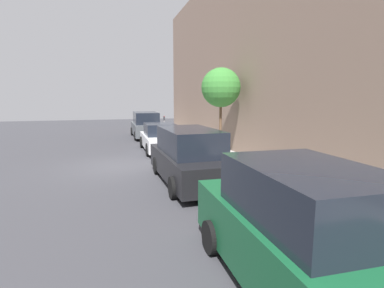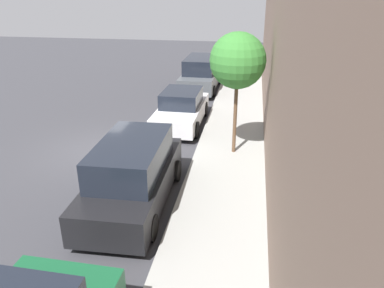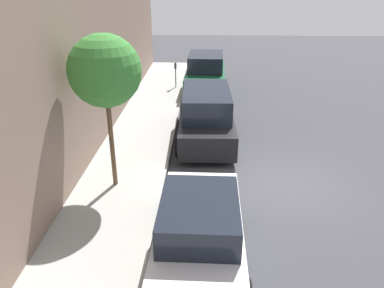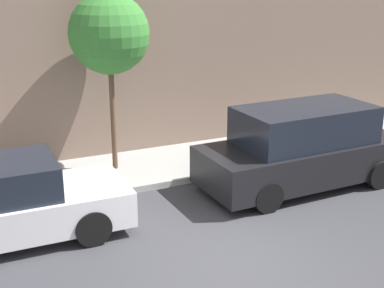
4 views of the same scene
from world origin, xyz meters
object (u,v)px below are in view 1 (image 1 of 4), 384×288
object	(u,v)px
parked_sedan_third	(160,138)
fire_hydrant	(160,128)
parked_minivan_second	(189,157)
parked_minivan_fourth	(146,125)
parking_meter_far	(164,123)
street_tree	(221,88)
parked_suv_nearest	(305,235)

from	to	relation	value
parked_sedan_third	fire_hydrant	xyz separation A→B (m)	(1.44, 8.34, -0.23)
parked_minivan_second	parked_minivan_fourth	xyz separation A→B (m)	(0.10, 12.79, 0.00)
parking_meter_far	fire_hydrant	size ratio (longest dim) A/B	2.03
fire_hydrant	street_tree	bearing A→B (deg)	-84.73
parked_minivan_fourth	parking_meter_far	distance (m)	1.73
parked_minivan_second	parking_meter_far	bearing A→B (deg)	83.06
parked_minivan_fourth	street_tree	distance (m)	9.73
parked_suv_nearest	parked_sedan_third	world-z (taller)	parked_suv_nearest
parked_suv_nearest	parking_meter_far	distance (m)	19.88
parked_sedan_third	street_tree	xyz separation A→B (m)	(2.47, -2.88, 2.70)
parked_suv_nearest	parked_sedan_third	size ratio (longest dim) A/B	1.07
parked_minivan_fourth	fire_hydrant	size ratio (longest dim) A/B	7.14
parking_meter_far	fire_hydrant	bearing A→B (deg)	94.08
parked_sedan_third	parked_minivan_fourth	xyz separation A→B (m)	(-0.01, 6.18, 0.20)
parked_minivan_fourth	fire_hydrant	bearing A→B (deg)	56.09
parked_minivan_fourth	street_tree	world-z (taller)	street_tree
parked_minivan_second	parked_sedan_third	size ratio (longest dim) A/B	1.09
parked_sedan_third	street_tree	distance (m)	4.66
parked_suv_nearest	parked_minivan_second	bearing A→B (deg)	90.56
street_tree	fire_hydrant	world-z (taller)	street_tree
parked_minivan_second	parking_meter_far	world-z (taller)	parked_minivan_second
parking_meter_far	parked_suv_nearest	bearing A→B (deg)	-94.58
parking_meter_far	fire_hydrant	distance (m)	1.50
parked_suv_nearest	parked_minivan_second	world-z (taller)	parked_suv_nearest
parked_minivan_second	parked_minivan_fourth	bearing A→B (deg)	89.57
parked_suv_nearest	parked_sedan_third	distance (m)	12.87
parked_minivan_second	parking_meter_far	size ratio (longest dim) A/B	3.53
parking_meter_far	street_tree	size ratio (longest dim) A/B	0.33
parked_suv_nearest	parked_sedan_third	bearing A→B (deg)	89.79
parked_sedan_third	parking_meter_far	distance (m)	7.12
parking_meter_far	fire_hydrant	xyz separation A→B (m)	(-0.10, 1.40, -0.52)
parked_minivan_fourth	parking_meter_far	xyz separation A→B (m)	(1.55, 0.76, 0.09)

